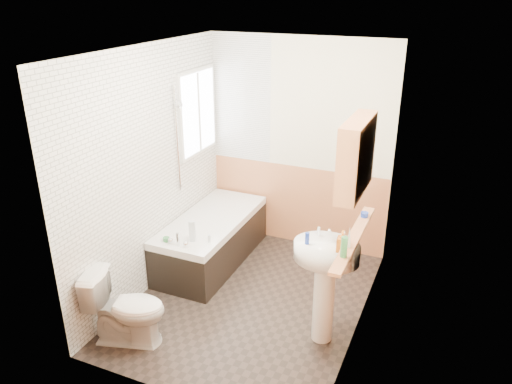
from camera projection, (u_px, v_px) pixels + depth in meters
floor at (250, 300)px, 5.14m from camera, size 2.80×2.80×0.00m
ceiling at (249, 50)px, 4.16m from camera, size 2.80×2.80×0.00m
wall_back at (299, 146)px, 5.84m from camera, size 2.20×0.02×2.50m
wall_front at (167, 259)px, 3.46m from camera, size 2.20×0.02×2.50m
wall_left at (150, 171)px, 5.05m from camera, size 0.02×2.80×2.50m
wall_right at (369, 208)px, 4.24m from camera, size 0.02×2.80×2.50m
wainscot_right at (359, 282)px, 4.54m from camera, size 0.01×2.80×1.00m
wainscot_front at (176, 344)px, 3.77m from camera, size 2.20×0.01×1.00m
wainscot_back at (296, 205)px, 6.12m from camera, size 2.20×0.01×1.00m
tile_cladding_left at (152, 172)px, 5.05m from camera, size 0.01×2.80×2.50m
tile_return_back at (241, 99)px, 5.89m from camera, size 0.75×0.01×1.50m
window at (198, 112)px, 5.68m from camera, size 0.03×0.79×0.99m
bathtub at (212, 239)px, 5.75m from camera, size 0.70×1.60×0.69m
shower_riser at (178, 131)px, 5.29m from camera, size 0.10×0.08×1.17m
toilet at (127, 308)px, 4.43m from camera, size 0.79×0.57×0.69m
sink at (325, 272)px, 4.32m from camera, size 0.57×0.46×1.10m
pine_shelf at (354, 238)px, 4.21m from camera, size 0.10×1.27×0.03m
medicine_cabinet at (356, 156)px, 3.89m from camera, size 0.17×0.67×0.60m
foam_can at (344, 247)px, 3.86m from camera, size 0.06×0.06×0.17m
green_bottle at (349, 237)px, 4.00m from camera, size 0.04×0.04×0.19m
black_jar at (365, 215)px, 4.55m from camera, size 0.08×0.08×0.05m
soap_bottle at (342, 247)px, 4.08m from camera, size 0.10×0.19×0.09m
clear_bottle at (307, 238)px, 4.19m from camera, size 0.05×0.05×0.10m
blue_gel at (192, 231)px, 5.11m from camera, size 0.07×0.06×0.22m
cream_jar at (166, 239)px, 5.14m from camera, size 0.08×0.08×0.04m
orange_bottle at (209, 239)px, 5.11m from camera, size 0.03×0.03×0.08m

